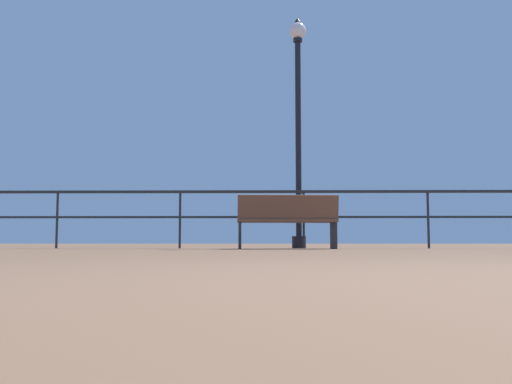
{
  "coord_description": "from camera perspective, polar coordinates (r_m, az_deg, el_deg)",
  "views": [
    {
      "loc": [
        -0.7,
        -1.67,
        0.12
      ],
      "look_at": [
        -0.85,
        8.04,
        0.97
      ],
      "focal_mm": 39.76,
      "sensor_mm": 36.0,
      "label": 1
    }
  ],
  "objects": [
    {
      "name": "ground_plane",
      "position": [
        1.81,
        23.83,
        -8.48
      ],
      "size": [
        60.0,
        60.0,
        0.0
      ],
      "primitive_type": "plane",
      "color": "brown"
    },
    {
      "name": "pier_railing",
      "position": [
        10.26,
        4.81,
        -1.32
      ],
      "size": [
        22.39,
        0.05,
        1.05
      ],
      "color": "#23282D",
      "rests_on": "ground_plane"
    },
    {
      "name": "bench_near_left",
      "position": [
        9.4,
        3.17,
        -2.68
      ],
      "size": [
        1.68,
        0.77,
        0.88
      ],
      "color": "brown",
      "rests_on": "ground_plane"
    },
    {
      "name": "lamppost_center",
      "position": [
        10.76,
        4.26,
        8.05
      ],
      "size": [
        0.32,
        0.32,
        4.38
      ],
      "color": "black",
      "rests_on": "ground_plane"
    }
  ]
}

